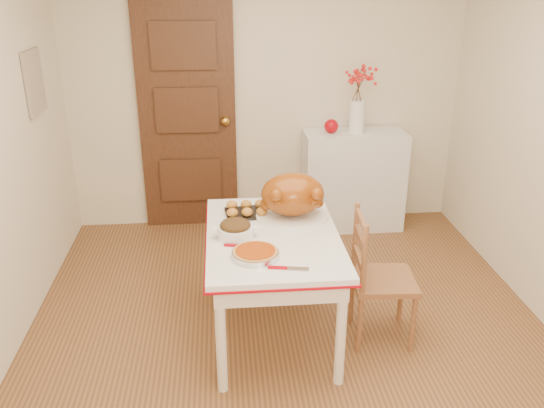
{
  "coord_description": "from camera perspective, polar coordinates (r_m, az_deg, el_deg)",
  "views": [
    {
      "loc": [
        -0.41,
        -3.05,
        2.27
      ],
      "look_at": [
        -0.11,
        0.19,
        0.91
      ],
      "focal_mm": 37.74,
      "sensor_mm": 36.0,
      "label": 1
    }
  ],
  "objects": [
    {
      "name": "carving_knife",
      "position": [
        3.39,
        -2.86,
        -4.23
      ],
      "size": [
        0.24,
        0.11,
        0.01
      ],
      "primitive_type": null,
      "rotation": [
        0.0,
        0.0,
        -0.24
      ],
      "color": "silver",
      "rests_on": "kitchen_table"
    },
    {
      "name": "pumpkin_pie",
      "position": [
        3.27,
        -1.67,
        -4.86
      ],
      "size": [
        0.3,
        0.3,
        0.06
      ],
      "primitive_type": "cylinder",
      "rotation": [
        0.0,
        0.0,
        -0.12
      ],
      "color": "#963206",
      "rests_on": "kitchen_table"
    },
    {
      "name": "stuffing_dish",
      "position": [
        3.49,
        -3.67,
        -2.52
      ],
      "size": [
        0.32,
        0.28,
        0.11
      ],
      "primitive_type": null,
      "rotation": [
        0.0,
        0.0,
        0.24
      ],
      "color": "#382712",
      "rests_on": "kitchen_table"
    },
    {
      "name": "door_back",
      "position": [
        5.18,
        -8.43,
        8.59
      ],
      "size": [
        0.85,
        0.06,
        2.06
      ],
      "primitive_type": "cube",
      "color": "#331E10",
      "rests_on": "ground"
    },
    {
      "name": "berry_vase",
      "position": [
        5.09,
        8.56,
        10.31
      ],
      "size": [
        0.31,
        0.31,
        0.59
      ],
      "primitive_type": null,
      "color": "white",
      "rests_on": "sideboard"
    },
    {
      "name": "sideboard",
      "position": [
        5.3,
        8.07,
        2.37
      ],
      "size": [
        0.9,
        0.4,
        0.9
      ],
      "primitive_type": "cube",
      "color": "silver",
      "rests_on": "floor"
    },
    {
      "name": "turkey_platter",
      "position": [
        3.71,
        2.07,
        0.72
      ],
      "size": [
        0.5,
        0.41,
        0.3
      ],
      "primitive_type": null,
      "rotation": [
        0.0,
        0.0,
        -0.05
      ],
      "color": "brown",
      "rests_on": "kitchen_table"
    },
    {
      "name": "rolls_tray",
      "position": [
        3.81,
        -2.55,
        -0.53
      ],
      "size": [
        0.3,
        0.25,
        0.07
      ],
      "primitive_type": null,
      "rotation": [
        0.0,
        0.0,
        0.11
      ],
      "color": "#C48231",
      "rests_on": "kitchen_table"
    },
    {
      "name": "drinking_glass",
      "position": [
        4.01,
        -0.0,
        0.94
      ],
      "size": [
        0.08,
        0.08,
        0.1
      ],
      "primitive_type": "cylinder",
      "rotation": [
        0.0,
        0.0,
        -0.35
      ],
      "color": "white",
      "rests_on": "kitchen_table"
    },
    {
      "name": "chair_oak",
      "position": [
        3.73,
        11.1,
        -7.18
      ],
      "size": [
        0.42,
        0.42,
        0.88
      ],
      "primitive_type": null,
      "rotation": [
        0.0,
        0.0,
        1.5
      ],
      "color": "brown",
      "rests_on": "floor"
    },
    {
      "name": "photo_board",
      "position": [
        4.52,
        -22.64,
        11.17
      ],
      "size": [
        0.03,
        0.35,
        0.45
      ],
      "primitive_type": "cube",
      "color": "beige",
      "rests_on": "ground"
    },
    {
      "name": "kitchen_table",
      "position": [
        3.73,
        0.07,
        -8.06
      ],
      "size": [
        0.84,
        1.22,
        0.73
      ],
      "primitive_type": null,
      "color": "white",
      "rests_on": "floor"
    },
    {
      "name": "wall_back",
      "position": [
        5.17,
        -0.63,
        11.3
      ],
      "size": [
        3.5,
        0.0,
        2.5
      ],
      "primitive_type": "cube",
      "color": "beige",
      "rests_on": "ground"
    },
    {
      "name": "apple",
      "position": [
        5.09,
        5.93,
        7.73
      ],
      "size": [
        0.12,
        0.12,
        0.12
      ],
      "primitive_type": "sphere",
      "color": "#A4030D",
      "rests_on": "sideboard"
    },
    {
      "name": "floor",
      "position": [
        3.82,
        1.95,
        -13.76
      ],
      "size": [
        3.5,
        4.0,
        0.0
      ],
      "primitive_type": "cube",
      "color": "brown",
      "rests_on": "ground"
    },
    {
      "name": "pie_server",
      "position": [
        3.15,
        1.63,
        -6.41
      ],
      "size": [
        0.23,
        0.1,
        0.01
      ],
      "primitive_type": null,
      "rotation": [
        0.0,
        0.0,
        -0.18
      ],
      "color": "silver",
      "rests_on": "kitchen_table"
    },
    {
      "name": "shaker_pair",
      "position": [
        4.01,
        2.82,
        0.86
      ],
      "size": [
        0.1,
        0.06,
        0.1
      ],
      "primitive_type": null,
      "rotation": [
        0.0,
        0.0,
        -0.21
      ],
      "color": "white",
      "rests_on": "kitchen_table"
    }
  ]
}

